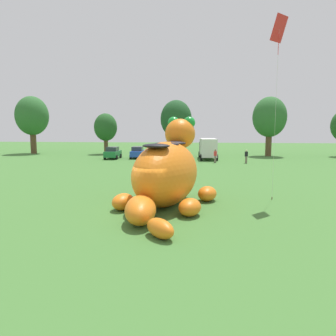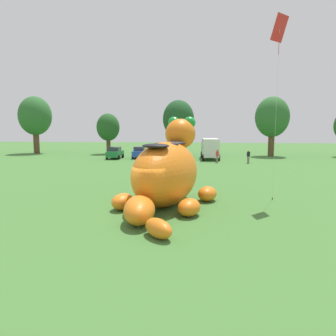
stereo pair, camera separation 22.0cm
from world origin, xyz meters
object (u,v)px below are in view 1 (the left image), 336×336
object	(u,v)px
giant_inflatable_creature	(166,173)
spectator_by_cars	(215,156)
car_blue	(138,152)
tethered_flying_kite	(279,32)
spectator_mid_field	(246,157)
car_red	(162,153)
spectator_near_inflatable	(158,159)
car_green	(113,153)
box_truck	(208,148)

from	to	relation	value
giant_inflatable_creature	spectator_by_cars	distance (m)	23.45
car_blue	spectator_by_cars	world-z (taller)	car_blue
giant_inflatable_creature	tethered_flying_kite	bearing A→B (deg)	17.95
spectator_mid_field	tethered_flying_kite	xyz separation A→B (m)	(-1.31, -20.78, 9.25)
car_red	spectator_mid_field	size ratio (longest dim) A/B	2.43
tethered_flying_kite	giant_inflatable_creature	bearing A→B (deg)	-162.05
car_red	spectator_near_inflatable	distance (m)	10.03
spectator_near_inflatable	spectator_mid_field	distance (m)	11.73
car_green	spectator_mid_field	world-z (taller)	car_green
car_red	spectator_mid_field	xyz separation A→B (m)	(11.33, -5.21, -0.01)
giant_inflatable_creature	spectator_by_cars	world-z (taller)	giant_inflatable_creature
car_green	tethered_flying_kite	bearing A→B (deg)	-55.46
car_red	spectator_near_inflatable	size ratio (longest dim) A/B	2.43
spectator_near_inflatable	spectator_mid_field	bearing A→B (deg)	24.15
box_truck	car_red	bearing A→B (deg)	177.15
box_truck	spectator_mid_field	world-z (taller)	box_truck
car_blue	tethered_flying_kite	bearing A→B (deg)	-62.25
car_red	spectator_near_inflatable	xyz separation A→B (m)	(0.63, -10.01, -0.01)
car_blue	spectator_near_inflatable	xyz separation A→B (m)	(4.30, -10.04, -0.01)
car_blue	spectator_near_inflatable	size ratio (longest dim) A/B	2.44
spectator_mid_field	giant_inflatable_creature	bearing A→B (deg)	-108.79
car_blue	car_red	bearing A→B (deg)	-0.44
giant_inflatable_creature	tethered_flying_kite	xyz separation A→B (m)	(6.47, 2.10, 8.20)
giant_inflatable_creature	car_red	distance (m)	28.32
box_truck	spectator_mid_field	size ratio (longest dim) A/B	3.81
car_blue	spectator_by_cars	distance (m)	12.20
car_blue	box_truck	xyz separation A→B (m)	(10.25, -0.36, 0.74)
giant_inflatable_creature	tethered_flying_kite	world-z (taller)	tethered_flying_kite
car_green	car_red	size ratio (longest dim) A/B	1.00
car_blue	spectator_mid_field	size ratio (longest dim) A/B	2.44
car_blue	box_truck	bearing A→B (deg)	-1.99
tethered_flying_kite	spectator_near_inflatable	bearing A→B (deg)	120.44
car_green	spectator_by_cars	size ratio (longest dim) A/B	2.42
car_blue	spectator_near_inflatable	world-z (taller)	car_blue
car_green	spectator_by_cars	distance (m)	15.09
giant_inflatable_creature	car_blue	xyz separation A→B (m)	(-7.22, 28.11, -1.05)
box_truck	spectator_mid_field	xyz separation A→B (m)	(4.75, -4.88, -0.75)
giant_inflatable_creature	spectator_mid_field	distance (m)	24.18
car_red	spectator_mid_field	bearing A→B (deg)	-24.69
spectator_near_inflatable	car_blue	bearing A→B (deg)	113.19
car_blue	car_red	size ratio (longest dim) A/B	1.00
car_blue	spectator_by_cars	bearing A→B (deg)	-24.27
spectator_by_cars	tethered_flying_kite	size ratio (longest dim) A/B	0.16
car_blue	tethered_flying_kite	xyz separation A→B (m)	(13.69, -26.01, 9.24)
car_red	tethered_flying_kite	distance (m)	29.34
car_blue	box_truck	size ratio (longest dim) A/B	0.64
car_green	tethered_flying_kite	xyz separation A→B (m)	(17.14, -24.91, 9.24)
car_green	car_blue	world-z (taller)	same
spectator_near_inflatable	spectator_by_cars	distance (m)	8.47
giant_inflatable_creature	box_truck	bearing A→B (deg)	83.77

